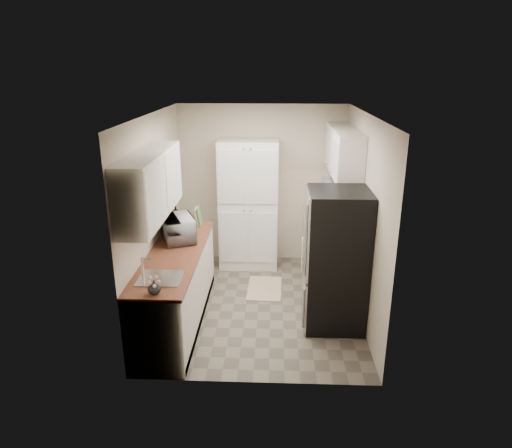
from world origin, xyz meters
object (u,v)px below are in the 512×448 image
(pantry_cabinet, at_px, (249,205))
(refrigerator, at_px, (336,260))
(wine_bottle, at_px, (176,217))
(microwave, at_px, (178,229))
(electric_range, at_px, (330,261))
(toaster_oven, at_px, (329,206))

(pantry_cabinet, xyz_separation_m, refrigerator, (1.14, -1.73, -0.15))
(wine_bottle, bearing_deg, microwave, -74.24)
(electric_range, bearing_deg, wine_bottle, 179.45)
(pantry_cabinet, height_order, microwave, pantry_cabinet)
(electric_range, bearing_deg, pantry_cabinet, 141.78)
(pantry_cabinet, xyz_separation_m, microwave, (-0.82, -1.33, 0.07))
(refrigerator, xyz_separation_m, wine_bottle, (-2.08, 0.82, 0.24))
(microwave, xyz_separation_m, toaster_oven, (2.05, 1.23, -0.05))
(pantry_cabinet, relative_size, toaster_oven, 5.77)
(refrigerator, bearing_deg, pantry_cabinet, 123.46)
(microwave, bearing_deg, refrigerator, -123.89)
(electric_range, bearing_deg, refrigerator, -92.48)
(microwave, distance_m, wine_bottle, 0.44)
(microwave, relative_size, toaster_oven, 1.60)
(pantry_cabinet, bearing_deg, refrigerator, -56.54)
(refrigerator, relative_size, toaster_oven, 4.91)
(refrigerator, distance_m, microwave, 2.01)
(pantry_cabinet, bearing_deg, microwave, -121.65)
(electric_range, relative_size, wine_bottle, 3.36)
(wine_bottle, xyz_separation_m, toaster_oven, (2.17, 0.81, -0.07))
(wine_bottle, bearing_deg, pantry_cabinet, 43.91)
(pantry_cabinet, distance_m, microwave, 1.56)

